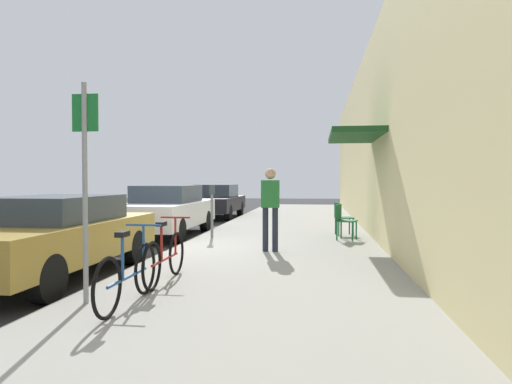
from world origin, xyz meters
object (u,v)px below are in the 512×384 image
object	(u,v)px
street_sign	(85,175)
cafe_chair_1	(341,216)
parked_car_2	(216,201)
bicycle_1	(165,257)
pedestrian_standing	(270,203)
cafe_chair_0	(343,219)
bicycle_0	(128,275)
parked_car_0	(52,235)
parked_car_1	(166,210)
parking_meter	(212,207)

from	to	relation	value
street_sign	cafe_chair_1	bearing A→B (deg)	64.94
parked_car_2	bicycle_1	distance (m)	12.61
bicycle_1	pedestrian_standing	distance (m)	3.28
bicycle_1	cafe_chair_0	xyz separation A→B (m)	(2.80, 5.04, 0.14)
bicycle_0	cafe_chair_1	bearing A→B (deg)	68.57
street_sign	cafe_chair_0	distance (m)	7.15
street_sign	pedestrian_standing	size ratio (longest dim) A/B	1.53
parked_car_2	street_sign	world-z (taller)	street_sign
parked_car_0	parked_car_1	size ratio (longest dim) A/B	1.00
pedestrian_standing	street_sign	bearing A→B (deg)	-112.89
bicycle_0	cafe_chair_1	xyz separation A→B (m)	(2.82, 7.19, 0.14)
bicycle_0	bicycle_1	xyz separation A→B (m)	(0.03, 1.20, 0.00)
parked_car_1	cafe_chair_0	world-z (taller)	parked_car_1
bicycle_0	pedestrian_standing	bearing A→B (deg)	73.63
parking_meter	bicycle_1	xyz separation A→B (m)	(0.51, -5.07, -0.41)
parked_car_2	bicycle_1	world-z (taller)	parked_car_2
parked_car_2	parking_meter	distance (m)	7.53
parked_car_2	cafe_chair_1	bearing A→B (deg)	-53.00
parked_car_2	street_sign	xyz separation A→B (m)	(1.50, -13.62, 0.92)
cafe_chair_1	parked_car_2	bearing A→B (deg)	127.00
parked_car_1	parking_meter	xyz separation A→B (m)	(1.55, -0.99, 0.14)
parked_car_0	bicycle_0	bearing A→B (deg)	-40.47
parked_car_0	cafe_chair_1	world-z (taller)	parked_car_0
parking_meter	cafe_chair_0	size ratio (longest dim) A/B	1.52
cafe_chair_0	parked_car_2	bearing A→B (deg)	123.30
parking_meter	cafe_chair_1	world-z (taller)	parking_meter
parked_car_1	street_sign	distance (m)	7.45
parked_car_0	parking_meter	size ratio (longest dim) A/B	3.33
bicycle_1	parked_car_1	bearing A→B (deg)	108.79
bicycle_1	parked_car_0	bearing A→B (deg)	165.57
parked_car_1	cafe_chair_1	size ratio (longest dim) A/B	5.06
cafe_chair_1	cafe_chair_0	bearing A→B (deg)	-89.83
street_sign	cafe_chair_1	world-z (taller)	street_sign
parked_car_2	bicycle_0	bearing A→B (deg)	-81.52
parked_car_2	bicycle_0	distance (m)	13.79
parked_car_0	parked_car_2	size ratio (longest dim) A/B	1.00
parked_car_0	cafe_chair_1	distance (m)	7.31
bicycle_1	cafe_chair_1	bearing A→B (deg)	64.99
parked_car_1	parked_car_2	bearing A→B (deg)	90.00
parked_car_1	bicycle_1	size ratio (longest dim) A/B	2.57
bicycle_1	pedestrian_standing	size ratio (longest dim) A/B	1.01
parked_car_2	parking_meter	xyz separation A→B (m)	(1.55, -7.37, 0.16)
parked_car_1	parking_meter	bearing A→B (deg)	-32.59
parked_car_2	bicycle_0	size ratio (longest dim) A/B	2.57
parked_car_1	street_sign	size ratio (longest dim) A/B	1.69
parked_car_0	parked_car_1	bearing A→B (deg)	90.00
street_sign	cafe_chair_0	world-z (taller)	street_sign
parked_car_0	street_sign	size ratio (longest dim) A/B	1.69
parked_car_2	cafe_chair_1	xyz separation A→B (m)	(4.86, -6.44, -0.10)
cafe_chair_0	pedestrian_standing	bearing A→B (deg)	-127.87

